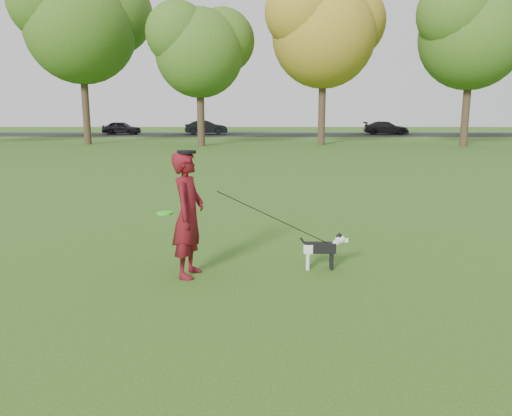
{
  "coord_description": "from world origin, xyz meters",
  "views": [
    {
      "loc": [
        -0.15,
        -7.49,
        2.43
      ],
      "look_at": [
        -0.21,
        -0.08,
        0.95
      ],
      "focal_mm": 35.0,
      "sensor_mm": 36.0,
      "label": 1
    }
  ],
  "objects_px": {
    "car_right": "(386,128)",
    "car_mid": "(206,127)",
    "dog": "(324,247)",
    "man": "(188,215)",
    "car_left": "(122,128)"
  },
  "relations": [
    {
      "from": "car_left",
      "to": "car_mid",
      "type": "bearing_deg",
      "value": -84.77
    },
    {
      "from": "dog",
      "to": "car_mid",
      "type": "xyz_separation_m",
      "value": [
        -6.05,
        40.13,
        0.32
      ]
    },
    {
      "from": "car_right",
      "to": "dog",
      "type": "bearing_deg",
      "value": 169.67
    },
    {
      "from": "car_right",
      "to": "car_mid",
      "type": "bearing_deg",
      "value": 94.88
    },
    {
      "from": "dog",
      "to": "car_mid",
      "type": "bearing_deg",
      "value": 98.57
    },
    {
      "from": "car_right",
      "to": "man",
      "type": "bearing_deg",
      "value": 167.15
    },
    {
      "from": "man",
      "to": "car_right",
      "type": "bearing_deg",
      "value": -7.5
    },
    {
      "from": "car_mid",
      "to": "car_left",
      "type": "bearing_deg",
      "value": 82.27
    },
    {
      "from": "dog",
      "to": "car_right",
      "type": "bearing_deg",
      "value": 74.79
    },
    {
      "from": "dog",
      "to": "car_mid",
      "type": "height_order",
      "value": "car_mid"
    },
    {
      "from": "man",
      "to": "dog",
      "type": "relative_size",
      "value": 2.42
    },
    {
      "from": "car_mid",
      "to": "car_right",
      "type": "relative_size",
      "value": 0.95
    },
    {
      "from": "car_left",
      "to": "car_right",
      "type": "bearing_deg",
      "value": -84.77
    },
    {
      "from": "car_right",
      "to": "car_left",
      "type": "bearing_deg",
      "value": 94.88
    },
    {
      "from": "car_mid",
      "to": "man",
      "type": "bearing_deg",
      "value": 177.96
    }
  ]
}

